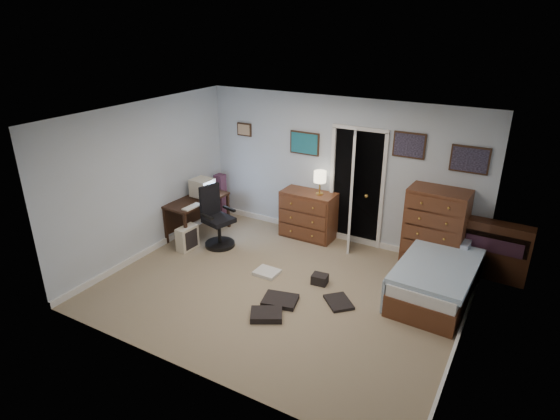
% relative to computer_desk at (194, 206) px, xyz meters
% --- Properties ---
extents(floor, '(5.00, 4.00, 0.02)m').
position_rel_computer_desk_xyz_m(floor, '(2.28, -0.87, -0.54)').
color(floor, tan).
rests_on(floor, ground).
extents(computer_desk, '(0.63, 1.23, 0.69)m').
position_rel_computer_desk_xyz_m(computer_desk, '(0.00, 0.00, 0.00)').
color(computer_desk, black).
rests_on(computer_desk, floor).
extents(crt_monitor, '(0.38, 0.35, 0.33)m').
position_rel_computer_desk_xyz_m(crt_monitor, '(0.10, 0.14, 0.33)').
color(crt_monitor, beige).
rests_on(crt_monitor, computer_desk).
extents(keyboard, '(0.16, 0.38, 0.02)m').
position_rel_computer_desk_xyz_m(keyboard, '(0.26, -0.36, 0.17)').
color(keyboard, beige).
rests_on(keyboard, computer_desk).
extents(pc_tower, '(0.21, 0.40, 0.41)m').
position_rel_computer_desk_xyz_m(pc_tower, '(0.28, -0.56, -0.32)').
color(pc_tower, beige).
rests_on(pc_tower, floor).
extents(office_chair, '(0.63, 0.63, 1.06)m').
position_rel_computer_desk_xyz_m(office_chair, '(0.62, -0.17, -0.12)').
color(office_chair, black).
rests_on(office_chair, floor).
extents(media_stack, '(0.18, 0.18, 0.88)m').
position_rel_computer_desk_xyz_m(media_stack, '(-0.04, 0.85, -0.09)').
color(media_stack, maroon).
rests_on(media_stack, floor).
extents(low_dresser, '(0.96, 0.49, 0.85)m').
position_rel_computer_desk_xyz_m(low_dresser, '(1.84, 0.91, -0.11)').
color(low_dresser, brown).
rests_on(low_dresser, floor).
extents(table_lamp, '(0.21, 0.21, 0.41)m').
position_rel_computer_desk_xyz_m(table_lamp, '(2.04, 0.91, 0.62)').
color(table_lamp, gold).
rests_on(table_lamp, low_dresser).
extents(doorway, '(0.96, 1.12, 2.05)m').
position_rel_computer_desk_xyz_m(doorway, '(2.63, 1.41, 0.47)').
color(doorway, black).
rests_on(doorway, floor).
extents(tall_dresser, '(0.91, 0.56, 1.30)m').
position_rel_computer_desk_xyz_m(tall_dresser, '(4.02, 0.88, 0.12)').
color(tall_dresser, brown).
rests_on(tall_dresser, floor).
extents(headboard_bookcase, '(1.00, 0.29, 0.90)m').
position_rel_computer_desk_xyz_m(headboard_bookcase, '(4.88, 1.00, -0.06)').
color(headboard_bookcase, brown).
rests_on(headboard_bookcase, floor).
extents(bed, '(1.06, 1.87, 0.60)m').
position_rel_computer_desk_xyz_m(bed, '(4.27, 0.10, -0.25)').
color(bed, brown).
rests_on(bed, floor).
extents(wall_posters, '(4.38, 0.04, 0.60)m').
position_rel_computer_desk_xyz_m(wall_posters, '(2.85, 1.11, 1.22)').
color(wall_posters, '#331E11').
rests_on(wall_posters, floor).
extents(floor_clutter, '(1.72, 1.46, 0.15)m').
position_rel_computer_desk_xyz_m(floor_clutter, '(2.51, -1.03, -0.49)').
color(floor_clutter, black).
rests_on(floor_clutter, floor).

